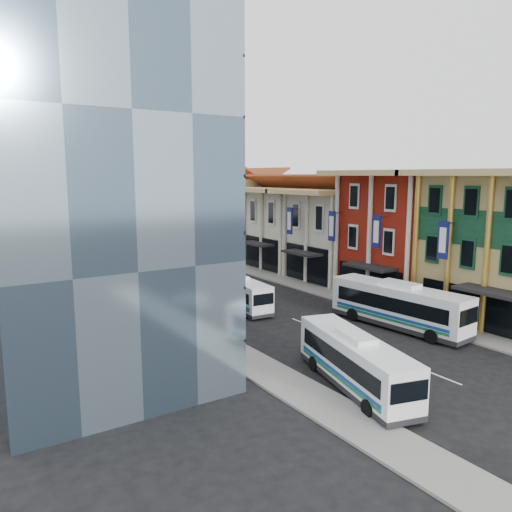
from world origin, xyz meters
TOP-DOWN VIEW (x-y plane):
  - ground at (0.00, 0.00)m, footprint 200.00×200.00m
  - sidewalk_right at (8.50, 22.00)m, footprint 3.00×90.00m
  - sidewalk_left at (-8.50, 22.00)m, footprint 3.00×90.00m
  - shophouse_red at (14.00, 17.00)m, footprint 8.00×10.00m
  - shophouse_cream_near at (14.00, 26.50)m, footprint 8.00×9.00m
  - shophouse_cream_mid at (14.00, 35.50)m, footprint 8.00×9.00m
  - shophouse_cream_far at (14.00, 46.00)m, footprint 8.00×12.00m
  - office_tower at (-17.00, 19.00)m, footprint 12.00×26.00m
  - office_block_far at (-16.00, 42.00)m, footprint 10.00×18.00m
  - bus_left_near at (-5.50, 3.06)m, footprint 4.92×10.47m
  - bus_left_far at (-2.00, 21.78)m, footprint 2.91×9.67m
  - bus_right at (5.50, 9.50)m, footprint 3.82×11.95m

SIDE VIEW (x-z plane):
  - ground at x=0.00m, z-range 0.00..0.00m
  - sidewalk_right at x=8.50m, z-range 0.00..0.15m
  - sidewalk_left at x=-8.50m, z-range 0.00..0.15m
  - bus_left_far at x=-2.00m, z-range 0.00..3.06m
  - bus_left_near at x=-5.50m, z-range 0.00..3.27m
  - bus_right at x=5.50m, z-range 0.00..3.77m
  - shophouse_cream_near at x=14.00m, z-range 0.00..10.00m
  - shophouse_cream_mid at x=14.00m, z-range 0.00..10.00m
  - shophouse_cream_far at x=14.00m, z-range 0.00..11.00m
  - shophouse_red at x=14.00m, z-range 0.00..12.00m
  - office_block_far at x=-16.00m, z-range 0.00..14.00m
  - office_tower at x=-17.00m, z-range 0.00..30.00m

